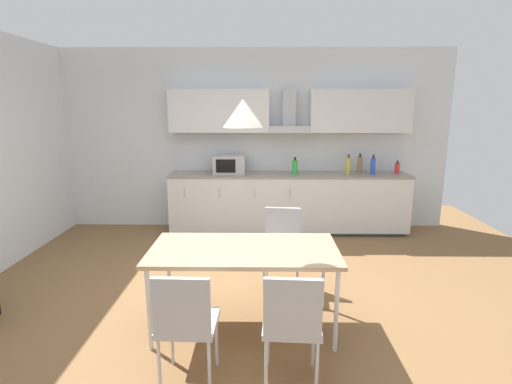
{
  "coord_description": "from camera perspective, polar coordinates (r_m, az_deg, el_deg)",
  "views": [
    {
      "loc": [
        0.35,
        -3.62,
        1.95
      ],
      "look_at": [
        0.29,
        0.69,
        1.0
      ],
      "focal_mm": 28.0,
      "sensor_mm": 36.0,
      "label": 1
    }
  ],
  "objects": [
    {
      "name": "bottle_green",
      "position": [
        6.06,
        5.57,
        3.59
      ],
      "size": [
        0.08,
        0.08,
        0.26
      ],
      "color": "green",
      "rests_on": "kitchen_counter"
    },
    {
      "name": "chair_far_right",
      "position": [
        4.27,
        3.75,
        -6.98
      ],
      "size": [
        0.44,
        0.44,
        0.87
      ],
      "color": "#B2B2B7",
      "rests_on": "ground_plane"
    },
    {
      "name": "backsplash_tile",
      "position": [
        6.36,
        4.59,
        5.7
      ],
      "size": [
        3.61,
        0.02,
        0.59
      ],
      "primitive_type": "cube",
      "color": "silver",
      "rests_on": "kitchen_counter"
    },
    {
      "name": "ground_plane",
      "position": [
        4.13,
        -4.36,
        -15.95
      ],
      "size": [
        8.2,
        8.09,
        0.02
      ],
      "primitive_type": "cube",
      "color": "brown"
    },
    {
      "name": "dining_table",
      "position": [
        3.47,
        -1.73,
        -8.7
      ],
      "size": [
        1.61,
        0.82,
        0.74
      ],
      "color": "tan",
      "rests_on": "ground_plane"
    },
    {
      "name": "bottle_red",
      "position": [
        6.47,
        19.51,
        3.25
      ],
      "size": [
        0.07,
        0.07,
        0.19
      ],
      "color": "red",
      "rests_on": "kitchen_counter"
    },
    {
      "name": "kitchen_counter",
      "position": [
        6.21,
        4.64,
        -1.49
      ],
      "size": [
        3.63,
        0.62,
        0.92
      ],
      "color": "#333333",
      "rests_on": "ground_plane"
    },
    {
      "name": "bottle_yellow",
      "position": [
        6.23,
        13.05,
        3.72
      ],
      "size": [
        0.06,
        0.06,
        0.29
      ],
      "color": "yellow",
      "rests_on": "kitchen_counter"
    },
    {
      "name": "microwave",
      "position": [
        6.1,
        -3.84,
        3.97
      ],
      "size": [
        0.48,
        0.35,
        0.28
      ],
      "color": "#ADADB2",
      "rests_on": "kitchen_counter"
    },
    {
      "name": "upper_wall_cabinets",
      "position": [
        6.16,
        4.79,
        11.38
      ],
      "size": [
        3.61,
        0.4,
        0.64
      ],
      "color": "silver"
    },
    {
      "name": "bottle_blue",
      "position": [
        6.28,
        16.36,
        3.6
      ],
      "size": [
        0.07,
        0.07,
        0.3
      ],
      "color": "blue",
      "rests_on": "kitchen_counter"
    },
    {
      "name": "pendant_lamp",
      "position": [
        3.24,
        -1.87,
        11.18
      ],
      "size": [
        0.32,
        0.32,
        0.22
      ],
      "primitive_type": "cone",
      "color": "silver"
    },
    {
      "name": "chair_near_right",
      "position": [
        2.83,
        5.17,
        -17.63
      ],
      "size": [
        0.42,
        0.42,
        0.87
      ],
      "color": "#B2B2B7",
      "rests_on": "ground_plane"
    },
    {
      "name": "bottle_brown",
      "position": [
        6.3,
        14.59,
        3.78
      ],
      "size": [
        0.08,
        0.08,
        0.3
      ],
      "color": "brown",
      "rests_on": "kitchen_counter"
    },
    {
      "name": "chair_near_left",
      "position": [
        2.87,
        -10.06,
        -17.34
      ],
      "size": [
        0.41,
        0.41,
        0.87
      ],
      "color": "#B2B2B7",
      "rests_on": "ground_plane"
    },
    {
      "name": "wall_back",
      "position": [
        6.4,
        -2.39,
        7.45
      ],
      "size": [
        6.56,
        0.1,
        2.79
      ],
      "primitive_type": "cube",
      "color": "silver",
      "rests_on": "ground_plane"
    }
  ]
}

